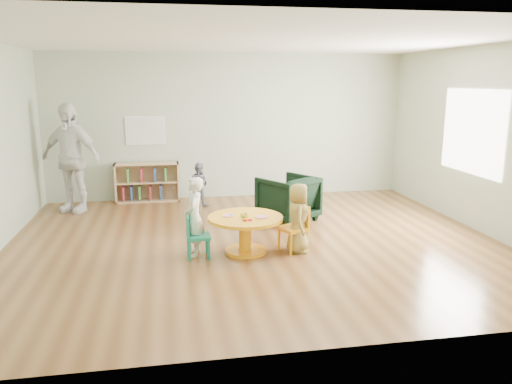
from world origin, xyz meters
The scene contains 11 objects.
room centered at (0.01, 0.00, 1.89)m, with size 7.10×7.00×2.80m.
activity_table centered at (-0.20, -0.41, 0.35)m, with size 1.01×1.01×0.55m.
kid_chair_left centered at (-0.88, -0.48, 0.31)m, with size 0.31×0.31×0.57m.
kid_chair_right centered at (0.49, -0.42, 0.34)m, with size 0.44×0.44×0.63m.
bookshelf centered at (-1.61, 2.86, 0.37)m, with size 1.20×0.30×0.75m.
alphabet_poster centered at (-1.60, 2.98, 1.35)m, with size 0.74×0.01×0.54m.
armchair centered at (0.74, 1.06, 0.37)m, with size 0.80×0.82×0.75m, color black.
child_left centered at (-0.88, -0.39, 0.53)m, with size 0.38×0.25×1.05m, color white.
child_right centered at (0.50, -0.50, 0.47)m, with size 0.46×0.30×0.95m, color yellow.
toddler centered at (-0.65, 2.32, 0.41)m, with size 0.39×0.31×0.81m, color #1A1F42.
adult_caretaker centered at (-2.87, 2.29, 0.96)m, with size 1.12×0.47×1.91m, color white.
Camera 1 is at (-1.18, -6.75, 2.27)m, focal length 35.00 mm.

